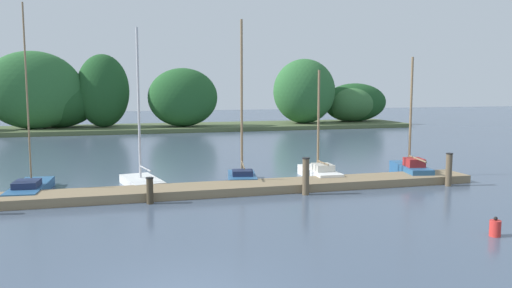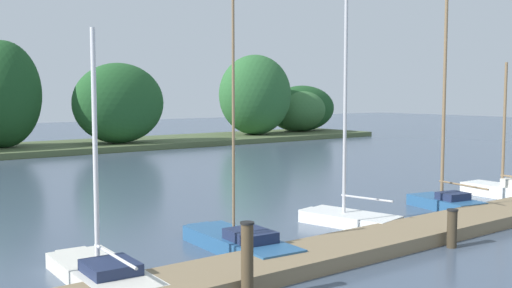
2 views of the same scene
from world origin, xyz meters
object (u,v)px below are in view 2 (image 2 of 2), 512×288
at_px(sailboat_2, 238,240).
at_px(sailboat_4, 444,196).
at_px(sailboat_3, 346,214).
at_px(sailboat_5, 506,189).
at_px(mooring_piling_1, 247,261).
at_px(mooring_piling_2, 452,228).
at_px(sailboat_1, 101,270).

xyz_separation_m(sailboat_2, sailboat_4, (8.94, 0.18, 0.14)).
relative_size(sailboat_3, sailboat_5, 1.35).
bearing_deg(sailboat_5, sailboat_2, 92.86).
relative_size(sailboat_4, mooring_piling_1, 4.75).
height_order(sailboat_2, sailboat_5, sailboat_2).
distance_m(sailboat_4, mooring_piling_1, 11.45).
distance_m(sailboat_3, sailboat_5, 8.25).
bearing_deg(sailboat_4, mooring_piling_2, 137.98).
distance_m(sailboat_2, mooring_piling_2, 5.53).
bearing_deg(sailboat_3, sailboat_2, 84.40).
bearing_deg(sailboat_3, sailboat_4, -106.01).
distance_m(sailboat_1, sailboat_3, 8.24).
distance_m(sailboat_5, mooring_piling_2, 8.69).
bearing_deg(sailboat_2, mooring_piling_1, 151.13).
bearing_deg(sailboat_1, sailboat_5, -85.47).
distance_m(sailboat_3, sailboat_4, 4.52).
distance_m(sailboat_2, sailboat_3, 4.46).
bearing_deg(sailboat_5, mooring_piling_2, 113.92).
bearing_deg(sailboat_1, sailboat_4, -84.55).
xyz_separation_m(sailboat_1, sailboat_2, (3.77, 0.28, 0.02)).
relative_size(sailboat_3, sailboat_4, 0.94).
relative_size(mooring_piling_1, mooring_piling_2, 1.54).
height_order(sailboat_1, sailboat_4, sailboat_4).
xyz_separation_m(sailboat_5, mooring_piling_2, (-8.10, -3.15, 0.17)).
distance_m(sailboat_2, mooring_piling_1, 3.72).
height_order(sailboat_2, sailboat_4, sailboat_2).
distance_m(mooring_piling_1, mooring_piling_2, 6.60).
distance_m(sailboat_3, mooring_piling_1, 7.40).
distance_m(sailboat_4, mooring_piling_2, 5.47).
bearing_deg(mooring_piling_2, mooring_piling_1, 179.78).
bearing_deg(mooring_piling_2, sailboat_5, 21.27).
distance_m(sailboat_5, mooring_piling_1, 15.03).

